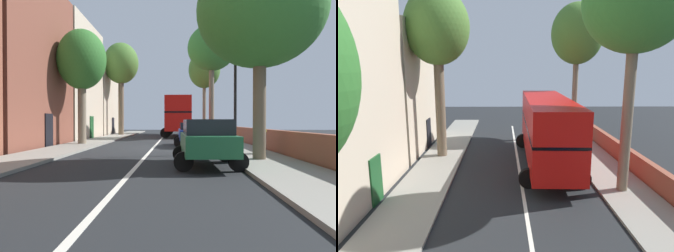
# 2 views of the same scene
# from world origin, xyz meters

# --- Properties ---
(double_decker_bus) EXTENTS (3.78, 11.32, 4.06)m
(double_decker_bus) POSITION_xyz_m (1.70, 14.97, 2.36)
(double_decker_bus) COLOR red
(double_decker_bus) RESTS_ON ground
(street_tree_right_1) EXTENTS (4.57, 4.57, 10.65)m
(street_tree_right_1) POSITION_xyz_m (4.73, 10.64, 8.51)
(street_tree_right_1) COLOR #7A6B56
(street_tree_right_1) RESTS_ON sidewalk_right
(street_tree_left_4) EXTENTS (4.01, 4.01, 10.50)m
(street_tree_left_4) POSITION_xyz_m (-4.97, 16.48, 8.13)
(street_tree_left_4) COLOR brown
(street_tree_left_4) RESTS_ON sidewalk_left
(street_tree_right_5) EXTENTS (4.20, 4.20, 10.83)m
(street_tree_right_5) POSITION_xyz_m (5.08, 22.45, 8.43)
(street_tree_right_5) COLOR #7A6B56
(street_tree_right_5) RESTS_ON sidewalk_right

